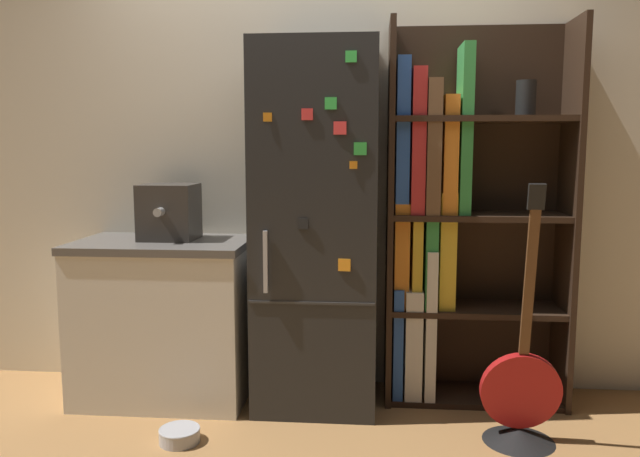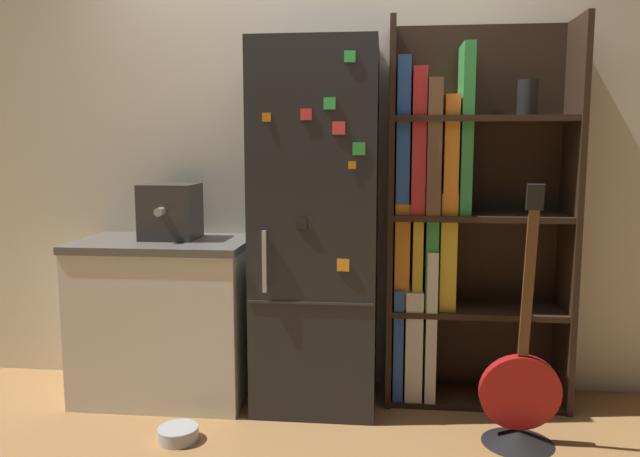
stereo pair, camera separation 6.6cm
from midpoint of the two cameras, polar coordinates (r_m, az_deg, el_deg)
ground_plane at (r=3.33m, az=-1.16°, el=-16.51°), size 16.00×16.00×0.00m
wall_back at (r=3.52m, az=-0.40°, el=6.60°), size 8.00×0.05×2.60m
refrigerator at (r=3.23m, az=-0.90°, el=0.04°), size 0.62×0.59×1.87m
bookshelf at (r=3.37m, az=11.17°, el=0.42°), size 0.94×0.37×1.99m
kitchen_counter at (r=3.51m, az=-14.51°, el=-8.00°), size 0.91×0.59×0.86m
espresso_machine at (r=3.44m, az=-14.15°, el=1.49°), size 0.29×0.32×0.30m
guitar at (r=3.10m, az=17.24°, el=-15.26°), size 0.37×0.33×1.20m
pet_bowl at (r=3.10m, az=-13.34°, el=-17.85°), size 0.19×0.19×0.07m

